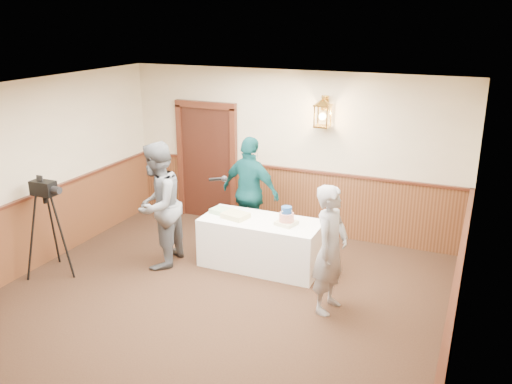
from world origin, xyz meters
TOP-DOWN VIEW (x-y plane):
  - ground at (0.00, 0.00)m, footprint 7.00×7.00m
  - room_shell at (-0.05, 0.45)m, footprint 6.02×7.02m
  - display_table at (0.14, 1.90)m, footprint 1.80×0.80m
  - tiered_cake at (0.54, 1.87)m, footprint 0.33×0.33m
  - sheet_cake_yellow at (-0.26, 1.83)m, footprint 0.42×0.36m
  - sheet_cake_green at (-0.55, 1.93)m, footprint 0.34×0.29m
  - interviewer at (-1.30, 1.34)m, footprint 1.58×1.01m
  - baker at (1.43, 1.08)m, footprint 0.49×0.67m
  - assistant_p at (-0.35, 2.60)m, footprint 1.14×0.66m
  - tv_camera_rig at (-2.60, 0.45)m, footprint 0.56×0.52m

SIDE VIEW (x-z plane):
  - ground at x=0.00m, z-range 0.00..0.00m
  - display_table at x=0.14m, z-range 0.00..0.75m
  - tv_camera_rig at x=-2.60m, z-range -0.07..1.36m
  - sheet_cake_green at x=-0.55m, z-range 0.75..0.82m
  - sheet_cake_yellow at x=-0.26m, z-range 0.75..0.83m
  - baker at x=1.43m, z-range 0.00..1.69m
  - tiered_cake at x=0.54m, z-range 0.72..1.00m
  - assistant_p at x=-0.35m, z-range 0.00..1.83m
  - interviewer at x=-1.30m, z-range 0.00..1.92m
  - room_shell at x=-0.05m, z-range 0.12..2.93m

